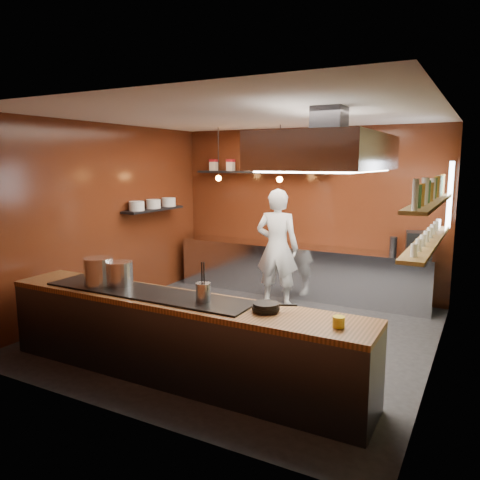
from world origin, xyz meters
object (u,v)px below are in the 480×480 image
Objects in this scene: extractor_hood at (328,152)px; chef at (277,248)px; stockpot_large at (99,272)px; espresso_machine at (419,244)px; stockpot_small at (120,273)px.

extractor_hood reaches higher than chef.
stockpot_large is 4.96m from espresso_machine.
stockpot_small is 3.04m from chef.
espresso_machine is 2.27m from chef.
stockpot_small is 0.15× the size of chef.
chef is at bearing 75.81° from stockpot_small.
stockpot_large is 0.88× the size of espresso_machine.
stockpot_small is at bearing -138.48° from espresso_machine.
stockpot_large is at bearing -152.32° from extractor_hood.
espresso_machine is (2.86, 3.76, 0.01)m from stockpot_small.
stockpot_large is at bearing -151.09° from stockpot_small.
espresso_machine is at bearing 51.60° from stockpot_large.
stockpot_small is at bearing 28.91° from stockpot_large.
chef is at bearing 127.67° from extractor_hood.
extractor_hood is at bearing 27.55° from stockpot_small.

